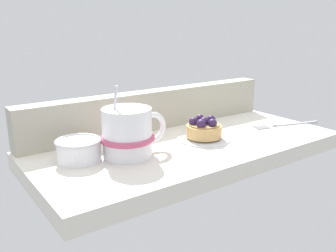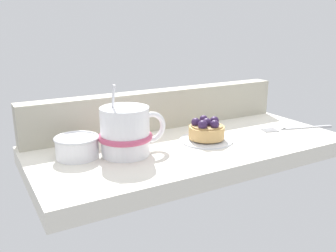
# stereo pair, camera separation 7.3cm
# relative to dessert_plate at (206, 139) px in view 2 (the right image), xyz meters

# --- Properties ---
(ground_plane) EXTENTS (0.66, 0.31, 0.03)m
(ground_plane) POSITION_rel_dessert_plate_xyz_m (-0.04, 0.01, -0.02)
(ground_plane) COLOR silver
(window_rail_back) EXTENTS (0.65, 0.04, 0.09)m
(window_rail_back) POSITION_rel_dessert_plate_xyz_m (-0.04, 0.14, 0.04)
(window_rail_back) COLOR #B2AD99
(window_rail_back) RESTS_ON ground_plane
(dessert_plate) EXTENTS (0.11, 0.11, 0.01)m
(dessert_plate) POSITION_rel_dessert_plate_xyz_m (0.00, 0.00, 0.00)
(dessert_plate) COLOR silver
(dessert_plate) RESTS_ON ground_plane
(raspberry_tart) EXTENTS (0.08, 0.08, 0.04)m
(raspberry_tart) POSITION_rel_dessert_plate_xyz_m (-0.00, 0.00, 0.02)
(raspberry_tart) COLOR tan
(raspberry_tart) RESTS_ON dessert_plate
(coffee_mug) EXTENTS (0.14, 0.10, 0.14)m
(coffee_mug) POSITION_rel_dessert_plate_xyz_m (-0.18, 0.01, 0.04)
(coffee_mug) COLOR white
(coffee_mug) RESTS_ON ground_plane
(dessert_fork) EXTENTS (0.18, 0.07, 0.01)m
(dessert_fork) POSITION_rel_dessert_plate_xyz_m (0.24, -0.03, -0.00)
(dessert_fork) COLOR #B7B7BC
(dessert_fork) RESTS_ON ground_plane
(sugar_bowl) EXTENTS (0.08, 0.08, 0.04)m
(sugar_bowl) POSITION_rel_dessert_plate_xyz_m (-0.27, 0.04, 0.02)
(sugar_bowl) COLOR white
(sugar_bowl) RESTS_ON ground_plane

